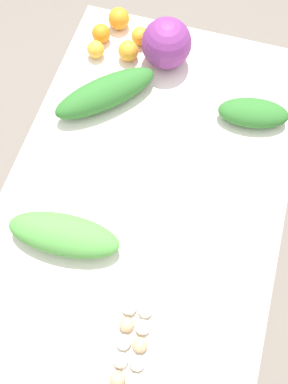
# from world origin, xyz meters

# --- Properties ---
(ground_plane) EXTENTS (8.00, 8.00, 0.00)m
(ground_plane) POSITION_xyz_m (0.00, 0.00, 0.00)
(ground_plane) COLOR #70665B
(dining_table) EXTENTS (1.48, 0.90, 0.76)m
(dining_table) POSITION_xyz_m (0.00, 0.00, 0.66)
(dining_table) COLOR silver
(dining_table) RESTS_ON ground_plane
(cabbage_purple) EXTENTS (0.18, 0.18, 0.18)m
(cabbage_purple) POSITION_xyz_m (0.55, 0.08, 0.85)
(cabbage_purple) COLOR #7A2D75
(cabbage_purple) RESTS_ON dining_table
(egg_carton) EXTENTS (0.28, 0.13, 0.09)m
(egg_carton) POSITION_xyz_m (-0.45, -0.10, 0.80)
(egg_carton) COLOR beige
(egg_carton) RESTS_ON dining_table
(greens_bunch_beet_tops) EXTENTS (0.15, 0.26, 0.08)m
(greens_bunch_beet_tops) POSITION_xyz_m (0.38, -0.28, 0.79)
(greens_bunch_beet_tops) COLOR #2D6B28
(greens_bunch_beet_tops) RESTS_ON dining_table
(greens_bunch_chard) EXTENTS (0.15, 0.35, 0.10)m
(greens_bunch_chard) POSITION_xyz_m (-0.21, 0.19, 0.80)
(greens_bunch_chard) COLOR #4C933D
(greens_bunch_chard) RESTS_ON dining_table
(greens_bunch_dandelion) EXTENTS (0.35, 0.35, 0.10)m
(greens_bunch_dandelion) POSITION_xyz_m (0.31, 0.23, 0.81)
(greens_bunch_dandelion) COLOR #2D6B28
(greens_bunch_dandelion) RESTS_ON dining_table
(orange_0) EXTENTS (0.08, 0.08, 0.08)m
(orange_0) POSITION_xyz_m (0.53, 0.21, 0.79)
(orange_0) COLOR orange
(orange_0) RESTS_ON dining_table
(orange_1) EXTENTS (0.07, 0.07, 0.07)m
(orange_1) POSITION_xyz_m (0.61, 0.19, 0.79)
(orange_1) COLOR orange
(orange_1) RESTS_ON dining_table
(orange_2) EXTENTS (0.07, 0.07, 0.07)m
(orange_2) POSITION_xyz_m (0.58, 0.34, 0.79)
(orange_2) COLOR orange
(orange_2) RESTS_ON dining_table
(orange_3) EXTENTS (0.08, 0.08, 0.08)m
(orange_3) POSITION_xyz_m (0.67, 0.29, 0.80)
(orange_3) COLOR orange
(orange_3) RESTS_ON dining_table
(orange_4) EXTENTS (0.06, 0.06, 0.06)m
(orange_4) POSITION_xyz_m (0.50, 0.33, 0.79)
(orange_4) COLOR #F9A833
(orange_4) RESTS_ON dining_table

